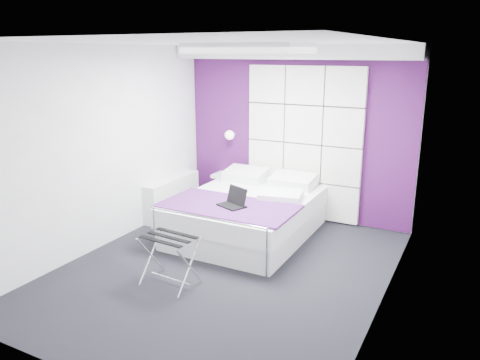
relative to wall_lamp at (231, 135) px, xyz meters
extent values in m
plane|color=black|center=(1.05, -2.06, -1.22)|extent=(4.40, 4.40, 0.00)
plane|color=white|center=(1.05, -2.06, 1.38)|extent=(4.40, 4.40, 0.00)
plane|color=silver|center=(1.05, 0.14, 0.08)|extent=(3.60, 0.00, 3.60)
plane|color=silver|center=(-0.75, -2.06, 0.08)|extent=(0.00, 4.40, 4.40)
plane|color=silver|center=(2.85, -2.06, 0.08)|extent=(0.00, 4.40, 4.40)
cube|color=#431049|center=(1.05, 0.13, 0.08)|extent=(3.58, 0.02, 2.58)
cube|color=white|center=(1.05, -0.11, 1.28)|extent=(3.58, 0.50, 0.20)
sphere|color=white|center=(0.00, 0.00, 0.00)|extent=(0.15, 0.15, 0.15)
cube|color=white|center=(-0.64, -0.76, -0.92)|extent=(0.22, 1.20, 0.60)
cube|color=white|center=(0.78, -0.99, -1.07)|extent=(1.64, 2.05, 0.31)
cube|color=white|center=(0.78, -0.99, -0.78)|extent=(1.68, 2.09, 0.26)
cube|color=#451858|center=(0.78, -1.50, -0.64)|extent=(1.74, 0.92, 0.03)
cube|color=white|center=(-0.04, -0.04, -0.68)|extent=(0.45, 0.35, 0.05)
cube|color=black|center=(0.68, -2.66, -0.67)|extent=(0.57, 0.42, 0.01)
cube|color=black|center=(0.84, -1.53, -0.62)|extent=(0.34, 0.24, 0.02)
cube|color=black|center=(0.84, -1.41, -0.49)|extent=(0.34, 0.01, 0.23)
camera|label=1|loc=(3.56, -6.49, 1.28)|focal=35.00mm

